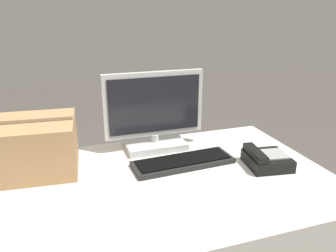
% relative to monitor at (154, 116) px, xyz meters
% --- Properties ---
extents(monitor, '(0.50, 0.20, 0.39)m').
position_rel_monitor_xyz_m(monitor, '(0.00, 0.00, 0.00)').
color(monitor, '#B7B7B7').
rests_on(monitor, office_desk).
extents(keyboard, '(0.47, 0.18, 0.03)m').
position_rel_monitor_xyz_m(keyboard, '(0.07, -0.23, -0.15)').
color(keyboard, black).
rests_on(keyboard, office_desk).
extents(desk_phone, '(0.20, 0.20, 0.08)m').
position_rel_monitor_xyz_m(desk_phone, '(0.41, -0.36, -0.13)').
color(desk_phone, black).
rests_on(desk_phone, office_desk).
extents(spoon, '(0.16, 0.05, 0.00)m').
position_rel_monitor_xyz_m(spoon, '(-0.44, -0.50, -0.17)').
color(spoon, silver).
rests_on(spoon, office_desk).
extents(cardboard_box, '(0.37, 0.35, 0.23)m').
position_rel_monitor_xyz_m(cardboard_box, '(-0.55, -0.07, -0.06)').
color(cardboard_box, '#9E754C').
rests_on(cardboard_box, office_desk).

